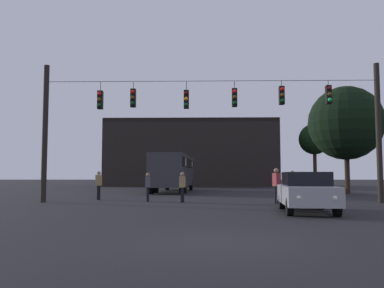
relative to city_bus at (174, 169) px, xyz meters
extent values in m
plane|color=black|center=(2.75, -0.49, -1.87)|extent=(168.00, 168.00, 0.00)
cylinder|color=black|center=(-5.84, -12.94, 1.71)|extent=(0.28, 0.28, 7.16)
cylinder|color=black|center=(11.34, -12.94, 1.71)|extent=(0.28, 0.28, 7.16)
cylinder|color=black|center=(2.75, -12.94, 4.42)|extent=(17.18, 0.02, 0.02)
cylinder|color=black|center=(-2.98, -12.94, 4.16)|extent=(0.03, 0.03, 0.49)
cube|color=black|center=(-2.98, -12.94, 3.44)|extent=(0.26, 0.32, 0.95)
sphere|color=red|center=(-2.98, -13.12, 3.74)|extent=(0.20, 0.20, 0.20)
sphere|color=#5B3D0C|center=(-2.98, -13.12, 3.44)|extent=(0.20, 0.20, 0.20)
sphere|color=#0C4219|center=(-2.98, -13.12, 3.14)|extent=(0.20, 0.20, 0.20)
cylinder|color=black|center=(-1.25, -12.94, 4.21)|extent=(0.03, 0.03, 0.40)
cube|color=black|center=(-1.25, -12.94, 3.53)|extent=(0.26, 0.32, 0.95)
sphere|color=red|center=(-1.25, -13.12, 3.83)|extent=(0.20, 0.20, 0.20)
sphere|color=#5B3D0C|center=(-1.25, -13.12, 3.53)|extent=(0.20, 0.20, 0.20)
sphere|color=#0C4219|center=(-1.25, -13.12, 3.23)|extent=(0.20, 0.20, 0.20)
cylinder|color=black|center=(1.52, -12.94, 4.16)|extent=(0.03, 0.03, 0.48)
cube|color=black|center=(1.52, -12.94, 3.45)|extent=(0.26, 0.32, 0.95)
sphere|color=#510A0A|center=(1.52, -13.12, 3.75)|extent=(0.20, 0.20, 0.20)
sphere|color=orange|center=(1.52, -13.12, 3.45)|extent=(0.20, 0.20, 0.20)
sphere|color=#0C4219|center=(1.52, -13.12, 3.15)|extent=(0.20, 0.20, 0.20)
cylinder|color=black|center=(4.02, -12.94, 4.21)|extent=(0.03, 0.03, 0.39)
cube|color=black|center=(4.02, -12.94, 3.53)|extent=(0.26, 0.32, 0.95)
sphere|color=red|center=(4.02, -13.12, 3.83)|extent=(0.20, 0.20, 0.20)
sphere|color=#5B3D0C|center=(4.02, -13.12, 3.53)|extent=(0.20, 0.20, 0.20)
sphere|color=#0C4219|center=(4.02, -13.12, 3.23)|extent=(0.20, 0.20, 0.20)
cylinder|color=black|center=(6.45, -12.94, 4.26)|extent=(0.03, 0.03, 0.29)
cube|color=black|center=(6.45, -12.94, 3.63)|extent=(0.26, 0.32, 0.95)
sphere|color=red|center=(6.45, -13.12, 3.93)|extent=(0.20, 0.20, 0.20)
sphere|color=#5B3D0C|center=(6.45, -13.12, 3.63)|extent=(0.20, 0.20, 0.20)
sphere|color=#0C4219|center=(6.45, -13.12, 3.33)|extent=(0.20, 0.20, 0.20)
cylinder|color=black|center=(8.85, -12.94, 4.27)|extent=(0.03, 0.03, 0.26)
cube|color=black|center=(8.85, -12.94, 3.67)|extent=(0.26, 0.32, 0.95)
sphere|color=#510A0A|center=(8.85, -13.12, 3.97)|extent=(0.20, 0.20, 0.20)
sphere|color=#5B3D0C|center=(8.85, -13.12, 3.67)|extent=(0.20, 0.20, 0.20)
sphere|color=#1EE04C|center=(8.85, -13.12, 3.37)|extent=(0.20, 0.20, 0.20)
cube|color=#2D2D33|center=(0.00, 0.01, -0.12)|extent=(3.14, 11.13, 2.50)
cube|color=black|center=(0.00, 0.01, 0.49)|extent=(3.14, 10.47, 0.70)
cylinder|color=black|center=(-0.88, 4.03, -1.37)|extent=(0.34, 1.01, 1.00)
cylinder|color=black|center=(1.34, 3.90, -1.37)|extent=(0.34, 1.01, 1.00)
cylinder|color=black|center=(-1.24, -2.12, -1.37)|extent=(0.34, 1.01, 1.00)
cylinder|color=black|center=(0.98, -2.25, -1.37)|extent=(0.34, 1.01, 1.00)
cylinder|color=black|center=(-1.35, -4.10, -1.37)|extent=(0.34, 1.01, 1.00)
cylinder|color=black|center=(0.86, -4.23, -1.37)|extent=(0.34, 1.01, 1.00)
cube|color=beige|center=(0.19, 3.30, 0.49)|extent=(2.60, 0.95, 0.56)
cube|color=beige|center=(-0.16, -2.74, 0.49)|extent=(2.60, 0.95, 0.56)
cube|color=#99999E|center=(6.27, -18.13, -1.21)|extent=(2.23, 4.46, 0.68)
cube|color=black|center=(6.29, -17.98, -0.61)|extent=(1.81, 2.47, 0.52)
cylinder|color=black|center=(6.91, -19.62, -1.55)|extent=(0.28, 0.66, 0.64)
cylinder|color=black|center=(5.34, -19.46, -1.55)|extent=(0.28, 0.66, 0.64)
cylinder|color=black|center=(7.20, -16.80, -1.55)|extent=(0.28, 0.66, 0.64)
cylinder|color=black|center=(5.63, -16.64, -1.55)|extent=(0.28, 0.66, 0.64)
sphere|color=white|center=(6.63, -20.28, -1.21)|extent=(0.18, 0.18, 0.18)
sphere|color=white|center=(5.48, -20.16, -1.21)|extent=(0.18, 0.18, 0.18)
cylinder|color=black|center=(5.98, -13.84, -1.44)|extent=(0.14, 0.14, 0.86)
cylinder|color=black|center=(5.92, -13.70, -1.44)|extent=(0.14, 0.14, 0.86)
cube|color=maroon|center=(5.95, -13.77, -0.69)|extent=(0.36, 0.42, 0.64)
sphere|color=#8C6B51|center=(5.95, -13.77, -0.25)|extent=(0.23, 0.23, 0.23)
cylinder|color=black|center=(8.97, -11.41, -1.49)|extent=(0.14, 0.14, 0.75)
cylinder|color=black|center=(8.93, -11.26, -1.49)|extent=(0.14, 0.14, 0.75)
cube|color=maroon|center=(8.95, -11.33, -0.84)|extent=(0.33, 0.41, 0.56)
sphere|color=#8C6B51|center=(8.95, -11.33, -0.46)|extent=(0.20, 0.20, 0.20)
cylinder|color=black|center=(-3.53, -10.63, -1.47)|extent=(0.14, 0.14, 0.80)
cylinder|color=black|center=(-3.57, -10.79, -1.47)|extent=(0.14, 0.14, 0.80)
cube|color=#997F4C|center=(-3.55, -10.71, -0.77)|extent=(0.31, 0.40, 0.60)
sphere|color=#8C6B51|center=(-3.55, -10.71, -0.36)|extent=(0.22, 0.22, 0.22)
cylinder|color=black|center=(1.33, -12.75, -1.48)|extent=(0.14, 0.14, 0.77)
cylinder|color=black|center=(1.29, -12.91, -1.48)|extent=(0.14, 0.14, 0.77)
cube|color=#997F4C|center=(1.31, -12.83, -0.81)|extent=(0.32, 0.41, 0.57)
sphere|color=#8C6B51|center=(1.31, -12.83, -0.42)|extent=(0.21, 0.21, 0.21)
cylinder|color=black|center=(7.66, -9.42, -1.45)|extent=(0.14, 0.14, 0.83)
cylinder|color=black|center=(7.71, -9.57, -1.45)|extent=(0.14, 0.14, 0.83)
cube|color=#2D4C7F|center=(7.68, -9.49, -0.73)|extent=(0.34, 0.42, 0.62)
sphere|color=#8C6B51|center=(7.68, -9.49, -0.31)|extent=(0.22, 0.22, 0.22)
cylinder|color=black|center=(-0.56, -12.11, -1.49)|extent=(0.14, 0.14, 0.75)
cylinder|color=black|center=(-0.55, -12.27, -1.49)|extent=(0.14, 0.14, 0.75)
cube|color=#4C4C56|center=(-0.56, -12.19, -0.84)|extent=(0.25, 0.37, 0.56)
sphere|color=#8C6B51|center=(-0.56, -12.19, -0.45)|extent=(0.20, 0.20, 0.20)
cube|color=black|center=(1.07, 18.84, 1.95)|extent=(20.88, 10.98, 7.63)
cube|color=black|center=(1.07, 18.84, 6.01)|extent=(20.88, 10.98, 0.50)
cylinder|color=#2D2116|center=(16.08, 15.55, 0.35)|extent=(0.42, 0.42, 4.43)
sphere|color=black|center=(16.08, 15.55, 3.88)|extent=(3.75, 3.75, 3.75)
cylinder|color=#2D2116|center=(13.18, -3.23, -0.19)|extent=(0.36, 0.36, 3.35)
sphere|color=black|center=(13.18, -3.23, 3.43)|extent=(5.55, 5.55, 5.55)
camera|label=1|loc=(2.28, -33.58, -0.45)|focal=37.72mm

